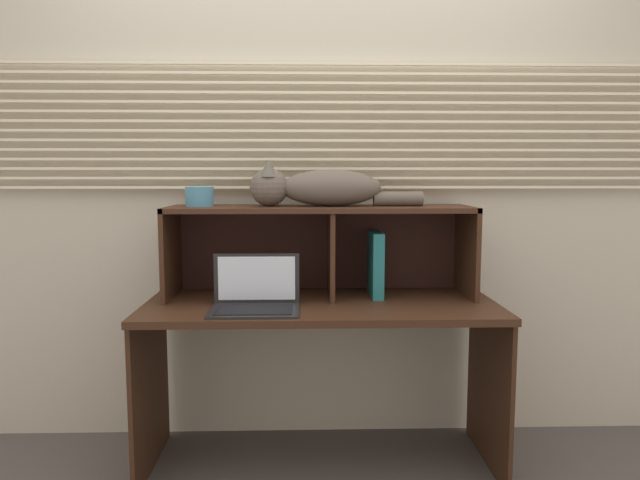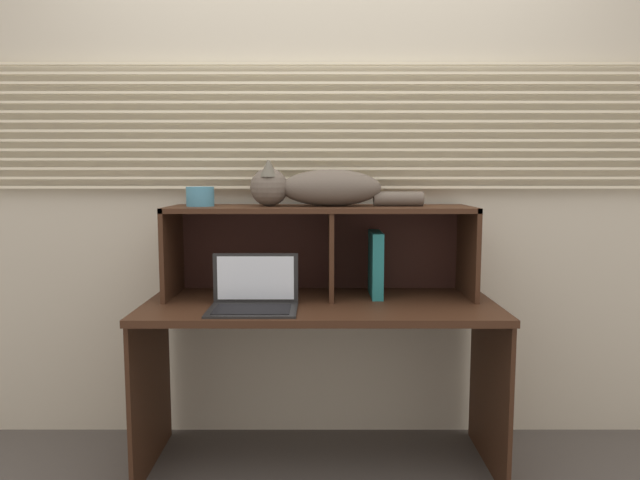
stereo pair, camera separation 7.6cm
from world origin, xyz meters
TOP-DOWN VIEW (x-y plane):
  - back_panel_with_blinds at (0.00, 0.55)m, footprint 4.40×0.08m
  - desk at (0.00, 0.19)m, footprint 1.48×0.64m
  - hutch_shelf_unit at (0.01, 0.35)m, footprint 1.33×0.36m
  - cat at (-0.01, 0.32)m, footprint 0.76×0.18m
  - laptop at (-0.27, 0.06)m, footprint 0.35×0.25m
  - binder_upright at (0.25, 0.32)m, footprint 0.05×0.24m
  - book_stack at (-0.20, 0.32)m, footprint 0.15×0.25m
  - small_basket at (-0.52, 0.32)m, footprint 0.12×0.12m

SIDE VIEW (x-z plane):
  - desk at x=0.00m, z-range 0.22..0.95m
  - book_stack at x=-0.20m, z-range 0.72..0.76m
  - laptop at x=-0.27m, z-range 0.66..0.87m
  - binder_upright at x=0.25m, z-range 0.72..1.01m
  - hutch_shelf_unit at x=0.01m, z-range 0.81..1.20m
  - small_basket at x=-0.52m, z-range 1.12..1.20m
  - cat at x=-0.01m, z-range 1.10..1.30m
  - back_panel_with_blinds at x=0.00m, z-range 0.01..2.51m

